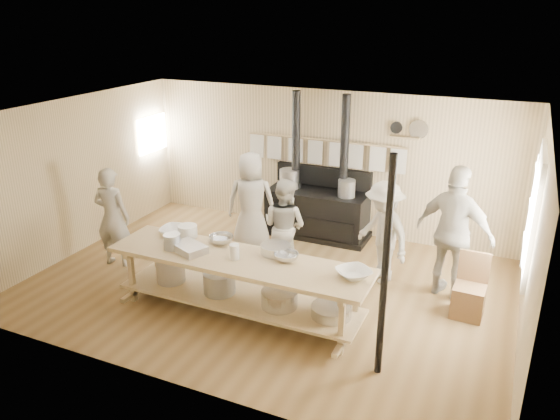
{
  "coord_description": "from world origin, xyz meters",
  "views": [
    {
      "loc": [
        3.17,
        -6.61,
        3.98
      ],
      "look_at": [
        0.11,
        0.2,
        1.17
      ],
      "focal_mm": 35.0,
      "sensor_mm": 36.0,
      "label": 1
    }
  ],
  "objects_px": {
    "stove": "(317,208)",
    "cook_center": "(251,202)",
    "cook_far_left": "(112,217)",
    "cook_right": "(454,233)",
    "chair": "(469,298)",
    "cook_left": "(285,226)",
    "prep_table": "(238,280)",
    "cook_by_window": "(383,232)",
    "roasting_pan": "(189,248)"
  },
  "relations": [
    {
      "from": "stove",
      "to": "cook_center",
      "type": "bearing_deg",
      "value": -129.61
    },
    {
      "from": "stove",
      "to": "cook_far_left",
      "type": "xyz_separation_m",
      "value": [
        -2.56,
        -2.45,
        0.3
      ]
    },
    {
      "from": "stove",
      "to": "cook_center",
      "type": "distance_m",
      "value": 1.34
    },
    {
      "from": "cook_right",
      "to": "chair",
      "type": "relative_size",
      "value": 2.22
    },
    {
      "from": "cook_left",
      "to": "chair",
      "type": "height_order",
      "value": "cook_left"
    },
    {
      "from": "prep_table",
      "to": "cook_center",
      "type": "relative_size",
      "value": 2.1
    },
    {
      "from": "prep_table",
      "to": "chair",
      "type": "xyz_separation_m",
      "value": [
        2.86,
        1.26,
        -0.26
      ]
    },
    {
      "from": "cook_right",
      "to": "prep_table",
      "type": "bearing_deg",
      "value": 51.9
    },
    {
      "from": "stove",
      "to": "cook_by_window",
      "type": "height_order",
      "value": "stove"
    },
    {
      "from": "stove",
      "to": "cook_left",
      "type": "bearing_deg",
      "value": -88.62
    },
    {
      "from": "cook_right",
      "to": "cook_by_window",
      "type": "distance_m",
      "value": 1.03
    },
    {
      "from": "prep_table",
      "to": "cook_by_window",
      "type": "xyz_separation_m",
      "value": [
        1.51,
        1.77,
        0.27
      ]
    },
    {
      "from": "cook_far_left",
      "to": "chair",
      "type": "distance_m",
      "value": 5.49
    },
    {
      "from": "prep_table",
      "to": "cook_left",
      "type": "relative_size",
      "value": 2.35
    },
    {
      "from": "cook_left",
      "to": "cook_by_window",
      "type": "height_order",
      "value": "cook_by_window"
    },
    {
      "from": "prep_table",
      "to": "cook_right",
      "type": "xyz_separation_m",
      "value": [
        2.53,
        1.71,
        0.46
      ]
    },
    {
      "from": "stove",
      "to": "chair",
      "type": "bearing_deg",
      "value": -31.67
    },
    {
      "from": "stove",
      "to": "cook_left",
      "type": "xyz_separation_m",
      "value": [
        0.04,
        -1.56,
        0.24
      ]
    },
    {
      "from": "cook_right",
      "to": "cook_by_window",
      "type": "height_order",
      "value": "cook_right"
    },
    {
      "from": "stove",
      "to": "cook_right",
      "type": "xyz_separation_m",
      "value": [
        2.53,
        -1.3,
        0.46
      ]
    },
    {
      "from": "cook_right",
      "to": "roasting_pan",
      "type": "relative_size",
      "value": 4.14
    },
    {
      "from": "stove",
      "to": "cook_by_window",
      "type": "bearing_deg",
      "value": -39.59
    },
    {
      "from": "cook_far_left",
      "to": "cook_center",
      "type": "xyz_separation_m",
      "value": [
        1.74,
        1.46,
        0.04
      ]
    },
    {
      "from": "cook_far_left",
      "to": "roasting_pan",
      "type": "bearing_deg",
      "value": 152.69
    },
    {
      "from": "roasting_pan",
      "to": "prep_table",
      "type": "bearing_deg",
      "value": 7.91
    },
    {
      "from": "cook_far_left",
      "to": "cook_center",
      "type": "distance_m",
      "value": 2.27
    },
    {
      "from": "cook_far_left",
      "to": "cook_right",
      "type": "bearing_deg",
      "value": -175.23
    },
    {
      "from": "chair",
      "to": "roasting_pan",
      "type": "height_order",
      "value": "roasting_pan"
    },
    {
      "from": "prep_table",
      "to": "cook_by_window",
      "type": "relative_size",
      "value": 2.27
    },
    {
      "from": "roasting_pan",
      "to": "stove",
      "type": "bearing_deg",
      "value": 77.55
    },
    {
      "from": "cook_far_left",
      "to": "chair",
      "type": "relative_size",
      "value": 1.85
    },
    {
      "from": "cook_far_left",
      "to": "roasting_pan",
      "type": "xyz_separation_m",
      "value": [
        1.88,
        -0.66,
        0.09
      ]
    },
    {
      "from": "prep_table",
      "to": "cook_far_left",
      "type": "xyz_separation_m",
      "value": [
        -2.56,
        0.56,
        0.3
      ]
    },
    {
      "from": "cook_far_left",
      "to": "stove",
      "type": "bearing_deg",
      "value": -144.22
    },
    {
      "from": "prep_table",
      "to": "cook_by_window",
      "type": "bearing_deg",
      "value": 49.45
    },
    {
      "from": "prep_table",
      "to": "roasting_pan",
      "type": "bearing_deg",
      "value": -172.09
    },
    {
      "from": "stove",
      "to": "prep_table",
      "type": "height_order",
      "value": "stove"
    },
    {
      "from": "cook_left",
      "to": "cook_right",
      "type": "height_order",
      "value": "cook_right"
    },
    {
      "from": "cook_left",
      "to": "cook_by_window",
      "type": "xyz_separation_m",
      "value": [
        1.47,
        0.31,
        0.03
      ]
    },
    {
      "from": "cook_left",
      "to": "cook_right",
      "type": "xyz_separation_m",
      "value": [
        2.49,
        0.26,
        0.21
      ]
    },
    {
      "from": "cook_center",
      "to": "cook_by_window",
      "type": "xyz_separation_m",
      "value": [
        2.34,
        -0.25,
        -0.07
      ]
    },
    {
      "from": "prep_table",
      "to": "roasting_pan",
      "type": "distance_m",
      "value": 0.79
    },
    {
      "from": "cook_center",
      "to": "cook_right",
      "type": "relative_size",
      "value": 0.88
    },
    {
      "from": "cook_right",
      "to": "cook_by_window",
      "type": "relative_size",
      "value": 1.24
    },
    {
      "from": "cook_left",
      "to": "prep_table",
      "type": "bearing_deg",
      "value": 100.46
    },
    {
      "from": "cook_by_window",
      "to": "chair",
      "type": "distance_m",
      "value": 1.53
    },
    {
      "from": "cook_left",
      "to": "cook_by_window",
      "type": "bearing_deg",
      "value": -156.04
    },
    {
      "from": "cook_center",
      "to": "chair",
      "type": "distance_m",
      "value": 3.8
    },
    {
      "from": "prep_table",
      "to": "cook_by_window",
      "type": "distance_m",
      "value": 2.34
    },
    {
      "from": "cook_left",
      "to": "cook_center",
      "type": "relative_size",
      "value": 0.89
    }
  ]
}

